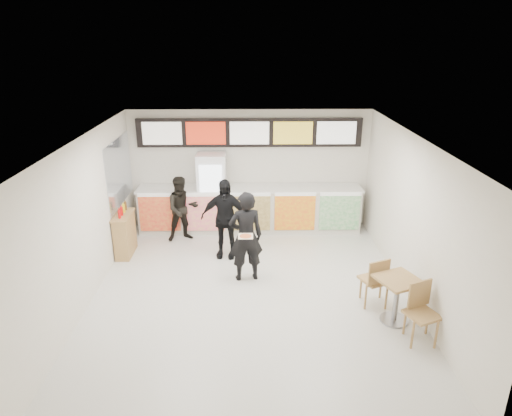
{
  "coord_description": "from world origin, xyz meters",
  "views": [
    {
      "loc": [
        -0.02,
        -7.65,
        4.67
      ],
      "look_at": [
        0.12,
        1.2,
        1.32
      ],
      "focal_mm": 32.0,
      "sensor_mm": 36.0,
      "label": 1
    }
  ],
  "objects_px": {
    "customer_mid": "(225,219)",
    "condiment_ledge": "(125,234)",
    "service_counter": "(250,209)",
    "customer_left": "(182,209)",
    "cafe_table": "(397,292)",
    "customer_main": "(246,237)",
    "drinks_fridge": "(212,193)"
  },
  "relations": [
    {
      "from": "drinks_fridge",
      "to": "cafe_table",
      "type": "distance_m",
      "value": 5.32
    },
    {
      "from": "cafe_table",
      "to": "condiment_ledge",
      "type": "height_order",
      "value": "condiment_ledge"
    },
    {
      "from": "service_counter",
      "to": "customer_left",
      "type": "bearing_deg",
      "value": -161.44
    },
    {
      "from": "customer_main",
      "to": "cafe_table",
      "type": "bearing_deg",
      "value": 138.87
    },
    {
      "from": "customer_main",
      "to": "condiment_ledge",
      "type": "distance_m",
      "value": 3.01
    },
    {
      "from": "drinks_fridge",
      "to": "customer_mid",
      "type": "relative_size",
      "value": 1.1
    },
    {
      "from": "customer_mid",
      "to": "customer_left",
      "type": "bearing_deg",
      "value": 146.48
    },
    {
      "from": "customer_main",
      "to": "customer_left",
      "type": "height_order",
      "value": "customer_main"
    },
    {
      "from": "customer_main",
      "to": "customer_left",
      "type": "bearing_deg",
      "value": -62.46
    },
    {
      "from": "condiment_ledge",
      "to": "service_counter",
      "type": "bearing_deg",
      "value": 25.09
    },
    {
      "from": "drinks_fridge",
      "to": "customer_left",
      "type": "relative_size",
      "value": 1.26
    },
    {
      "from": "cafe_table",
      "to": "service_counter",
      "type": "bearing_deg",
      "value": 99.21
    },
    {
      "from": "service_counter",
      "to": "condiment_ledge",
      "type": "distance_m",
      "value": 3.11
    },
    {
      "from": "condiment_ledge",
      "to": "customer_mid",
      "type": "bearing_deg",
      "value": -3.45
    },
    {
      "from": "drinks_fridge",
      "to": "customer_main",
      "type": "distance_m",
      "value": 2.65
    },
    {
      "from": "customer_main",
      "to": "cafe_table",
      "type": "height_order",
      "value": "customer_main"
    },
    {
      "from": "drinks_fridge",
      "to": "cafe_table",
      "type": "height_order",
      "value": "drinks_fridge"
    },
    {
      "from": "customer_main",
      "to": "drinks_fridge",
      "type": "bearing_deg",
      "value": -81.86
    },
    {
      "from": "service_counter",
      "to": "condiment_ledge",
      "type": "relative_size",
      "value": 4.83
    },
    {
      "from": "customer_mid",
      "to": "condiment_ledge",
      "type": "xyz_separation_m",
      "value": [
        -2.26,
        0.14,
        -0.41
      ]
    },
    {
      "from": "customer_left",
      "to": "customer_mid",
      "type": "distance_m",
      "value": 1.4
    },
    {
      "from": "service_counter",
      "to": "customer_left",
      "type": "distance_m",
      "value": 1.72
    },
    {
      "from": "cafe_table",
      "to": "customer_left",
      "type": "bearing_deg",
      "value": 117.12
    },
    {
      "from": "customer_mid",
      "to": "cafe_table",
      "type": "xyz_separation_m",
      "value": [
        3.06,
        -2.57,
        -0.33
      ]
    },
    {
      "from": "cafe_table",
      "to": "condiment_ledge",
      "type": "xyz_separation_m",
      "value": [
        -5.32,
        2.71,
        -0.08
      ]
    },
    {
      "from": "service_counter",
      "to": "drinks_fridge",
      "type": "xyz_separation_m",
      "value": [
        -0.93,
        0.02,
        0.43
      ]
    },
    {
      "from": "drinks_fridge",
      "to": "condiment_ledge",
      "type": "distance_m",
      "value": 2.37
    },
    {
      "from": "customer_left",
      "to": "cafe_table",
      "type": "distance_m",
      "value": 5.4
    },
    {
      "from": "service_counter",
      "to": "drinks_fridge",
      "type": "bearing_deg",
      "value": 179.01
    },
    {
      "from": "customer_main",
      "to": "customer_mid",
      "type": "bearing_deg",
      "value": -76.18
    },
    {
      "from": "customer_mid",
      "to": "condiment_ledge",
      "type": "relative_size",
      "value": 1.57
    },
    {
      "from": "drinks_fridge",
      "to": "customer_mid",
      "type": "distance_m",
      "value": 1.52
    }
  ]
}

